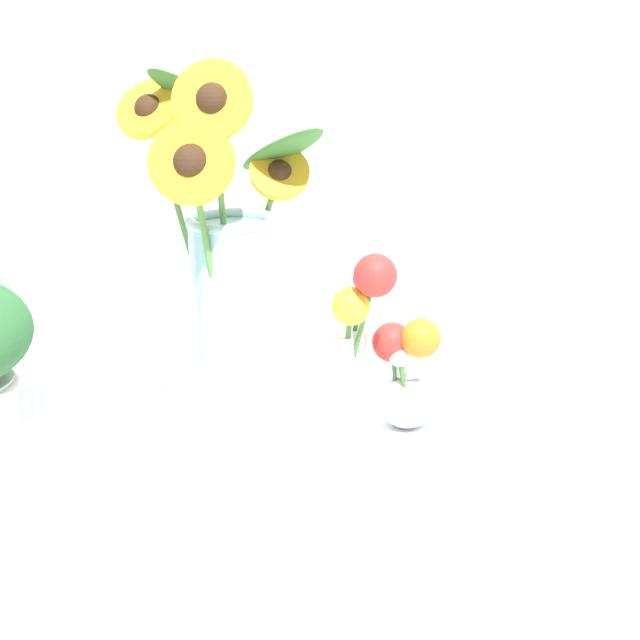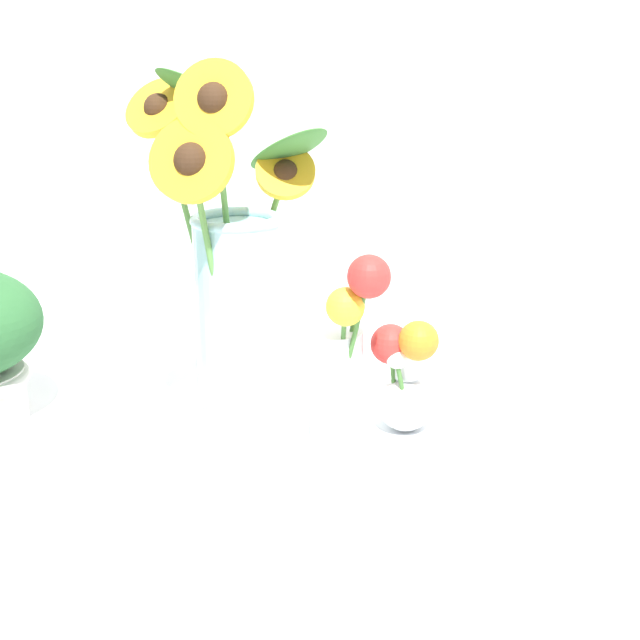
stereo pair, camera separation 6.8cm
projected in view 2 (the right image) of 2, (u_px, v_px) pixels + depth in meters
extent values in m
plane|color=silver|center=(339.00, 450.00, 0.99)|extent=(6.00, 6.00, 0.00)
cylinder|color=silver|center=(320.00, 429.00, 1.02)|extent=(0.42, 0.42, 0.02)
cylinder|color=#9ED1D6|center=(239.00, 315.00, 1.03)|extent=(0.10, 0.10, 0.22)
torus|color=#9ED1D6|center=(236.00, 220.00, 0.99)|extent=(0.10, 0.10, 0.01)
cylinder|color=#568E42|center=(227.00, 231.00, 0.99)|extent=(0.01, 0.07, 0.28)
cylinder|color=gold|center=(214.00, 99.00, 0.91)|extent=(0.08, 0.04, 0.08)
sphere|color=#382314|center=(214.00, 99.00, 0.91)|extent=(0.03, 0.03, 0.03)
cylinder|color=#568E42|center=(257.00, 262.00, 1.04)|extent=(0.07, 0.03, 0.20)
cylinder|color=gold|center=(285.00, 172.00, 1.02)|extent=(0.08, 0.05, 0.08)
sphere|color=#382314|center=(285.00, 172.00, 1.02)|extent=(0.03, 0.03, 0.03)
cylinder|color=#568E42|center=(192.00, 234.00, 1.03)|extent=(0.09, 0.06, 0.26)
cylinder|color=gold|center=(158.00, 108.00, 1.02)|extent=(0.09, 0.06, 0.08)
sphere|color=#382314|center=(158.00, 108.00, 1.02)|extent=(0.03, 0.03, 0.03)
cylinder|color=#568E42|center=(215.00, 281.00, 0.97)|extent=(0.03, 0.05, 0.27)
cylinder|color=gold|center=(192.00, 161.00, 0.91)|extent=(0.10, 0.05, 0.09)
sphere|color=#382314|center=(192.00, 161.00, 0.91)|extent=(0.04, 0.04, 0.04)
ellipsoid|color=#38702D|center=(195.00, 90.00, 1.01)|extent=(0.10, 0.10, 0.07)
ellipsoid|color=#38702D|center=(288.00, 150.00, 1.01)|extent=(0.14, 0.14, 0.07)
cylinder|color=white|center=(337.00, 384.00, 0.95)|extent=(0.06, 0.06, 0.12)
cylinder|color=#427533|center=(353.00, 343.00, 0.91)|extent=(0.04, 0.03, 0.15)
sphere|color=red|center=(369.00, 277.00, 0.87)|extent=(0.04, 0.04, 0.04)
cylinder|color=#427533|center=(341.00, 365.00, 0.93)|extent=(0.02, 0.03, 0.13)
sphere|color=yellow|center=(345.00, 307.00, 0.89)|extent=(0.04, 0.04, 0.04)
cylinder|color=#427533|center=(348.00, 348.00, 0.94)|extent=(0.03, 0.02, 0.14)
sphere|color=purple|center=(362.00, 280.00, 0.92)|extent=(0.03, 0.03, 0.03)
sphere|color=white|center=(405.00, 403.00, 0.98)|extent=(0.06, 0.06, 0.06)
cylinder|color=white|center=(407.00, 364.00, 0.96)|extent=(0.03, 0.03, 0.03)
cylinder|color=#427533|center=(412.00, 376.00, 0.97)|extent=(0.02, 0.03, 0.09)
sphere|color=orange|center=(419.00, 339.00, 0.94)|extent=(0.04, 0.04, 0.04)
cylinder|color=#427533|center=(393.00, 379.00, 0.97)|extent=(0.01, 0.01, 0.08)
sphere|color=red|center=(391.00, 344.00, 0.96)|extent=(0.04, 0.04, 0.04)
cylinder|color=#427533|center=(403.00, 387.00, 0.96)|extent=(0.02, 0.02, 0.07)
sphere|color=white|center=(397.00, 358.00, 0.95)|extent=(0.02, 0.02, 0.02)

